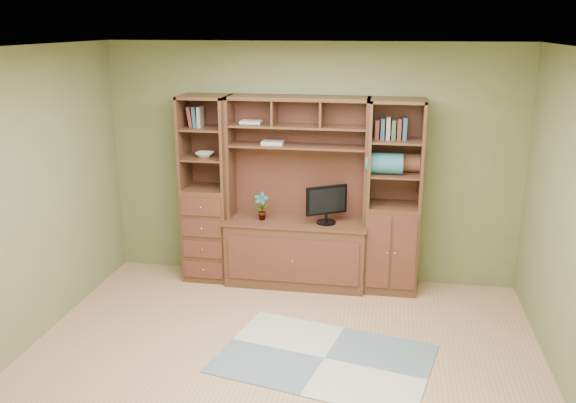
% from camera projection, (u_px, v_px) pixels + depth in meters
% --- Properties ---
extents(room, '(4.60, 4.10, 2.64)m').
position_uv_depth(room, '(277.00, 220.00, 4.74)').
color(room, tan).
rests_on(room, ground).
extents(center_hutch, '(1.54, 0.53, 2.05)m').
position_uv_depth(center_hutch, '(296.00, 194.00, 6.48)').
color(center_hutch, '#4B2B1A').
rests_on(center_hutch, ground).
extents(left_tower, '(0.50, 0.45, 2.05)m').
position_uv_depth(left_tower, '(207.00, 189.00, 6.68)').
color(left_tower, '#4B2B1A').
rests_on(left_tower, ground).
extents(right_tower, '(0.55, 0.45, 2.05)m').
position_uv_depth(right_tower, '(394.00, 198.00, 6.35)').
color(right_tower, '#4B2B1A').
rests_on(right_tower, ground).
extents(rug, '(1.98, 1.53, 0.01)m').
position_uv_depth(rug, '(324.00, 359.00, 5.23)').
color(rug, gray).
rests_on(rug, ground).
extents(monitor, '(0.50, 0.42, 0.57)m').
position_uv_depth(monitor, '(327.00, 198.00, 6.40)').
color(monitor, black).
rests_on(monitor, center_hutch).
extents(orchid, '(0.16, 0.11, 0.30)m').
position_uv_depth(orchid, '(261.00, 206.00, 6.54)').
color(orchid, '#9D4335').
rests_on(orchid, center_hutch).
extents(magazines, '(0.23, 0.17, 0.03)m').
position_uv_depth(magazines, '(273.00, 143.00, 6.46)').
color(magazines, '#B7AC9C').
rests_on(magazines, center_hutch).
extents(bowl, '(0.20, 0.20, 0.05)m').
position_uv_depth(bowl, '(205.00, 154.00, 6.57)').
color(bowl, white).
rests_on(bowl, left_tower).
extents(blanket_teal, '(0.37, 0.22, 0.22)m').
position_uv_depth(blanket_teal, '(384.00, 163.00, 6.22)').
color(blanket_teal, '#29636C').
rests_on(blanket_teal, right_tower).
extents(blanket_red, '(0.35, 0.19, 0.19)m').
position_uv_depth(blanket_red, '(404.00, 163.00, 6.31)').
color(blanket_red, brown).
rests_on(blanket_red, right_tower).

